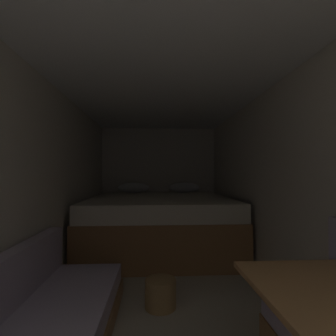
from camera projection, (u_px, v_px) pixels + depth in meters
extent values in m
plane|color=#A39984|center=(164.00, 295.00, 2.42)|extent=(7.18, 7.18, 0.00)
cube|color=beige|center=(159.00, 180.00, 5.05)|extent=(2.38, 0.05, 2.11)
cube|color=beige|center=(42.00, 188.00, 2.38)|extent=(0.05, 5.18, 2.11)
cube|color=beige|center=(279.00, 187.00, 2.51)|extent=(0.05, 5.18, 2.11)
cube|color=white|center=(164.00, 79.00, 2.47)|extent=(2.38, 5.18, 0.05)
cube|color=olive|center=(160.00, 230.00, 3.91)|extent=(2.16, 2.10, 0.59)
cube|color=beige|center=(160.00, 204.00, 3.92)|extent=(2.12, 2.06, 0.23)
ellipsoid|color=white|center=(134.00, 188.00, 4.75)|extent=(0.59, 0.30, 0.19)
ellipsoid|color=white|center=(184.00, 188.00, 4.80)|extent=(0.59, 0.30, 0.19)
cylinder|color=olive|center=(161.00, 293.00, 2.21)|extent=(0.28, 0.28, 0.24)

